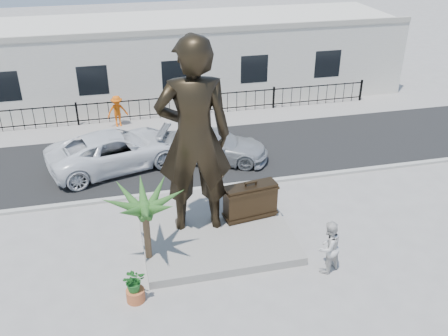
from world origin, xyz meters
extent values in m
plane|color=#9E9991|center=(0.00, 0.00, 0.00)|extent=(100.00, 100.00, 0.00)
cube|color=black|center=(0.00, 8.00, 0.01)|extent=(40.00, 7.00, 0.01)
cube|color=#A5A399|center=(0.00, 4.50, 0.06)|extent=(40.00, 0.25, 0.12)
cube|color=#9E9991|center=(0.00, 12.00, 0.01)|extent=(40.00, 2.50, 0.02)
cube|color=gray|center=(-0.50, 1.50, 0.15)|extent=(5.20, 5.20, 0.30)
cube|color=black|center=(0.00, 12.80, 0.60)|extent=(22.00, 0.10, 1.20)
cube|color=silver|center=(0.00, 17.00, 2.20)|extent=(28.00, 7.00, 4.40)
imported|color=black|center=(-1.10, 1.67, 3.75)|extent=(2.64, 1.86, 6.89)
cube|color=#2E2113|center=(0.92, 1.70, 0.97)|extent=(1.98, 0.88, 1.35)
imported|color=silver|center=(2.59, -1.46, 0.92)|extent=(1.10, 1.00, 1.84)
imported|color=white|center=(-3.66, 7.44, 0.85)|extent=(6.58, 4.35, 1.68)
imported|color=#A1A3A6|center=(0.72, 7.11, 0.73)|extent=(5.38, 3.68, 1.45)
imported|color=#E35A0B|center=(-3.40, 12.15, 0.87)|extent=(1.18, 0.80, 1.69)
cylinder|color=#B3582F|center=(-3.54, -1.45, 0.20)|extent=(0.56, 0.56, 0.40)
imported|color=#1F6121|center=(-3.54, -1.45, 0.77)|extent=(0.72, 0.63, 0.74)
camera|label=1|loc=(-3.58, -13.15, 10.58)|focal=40.00mm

